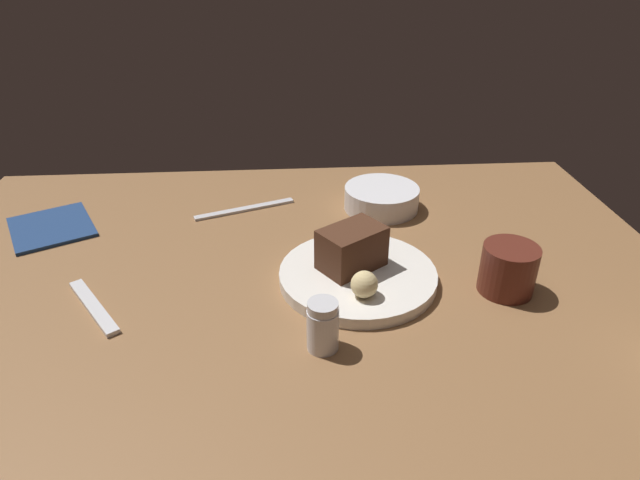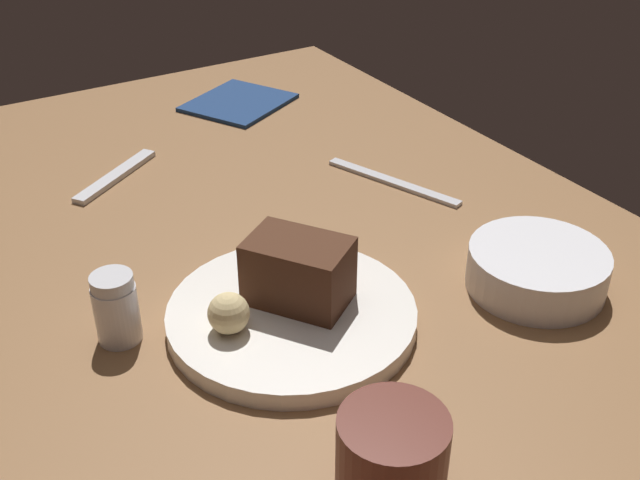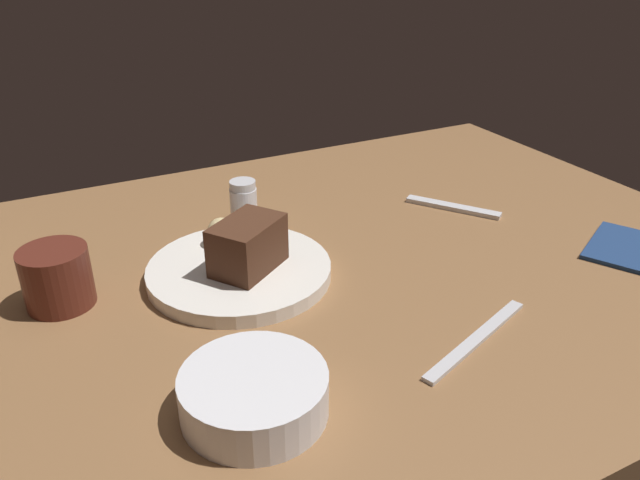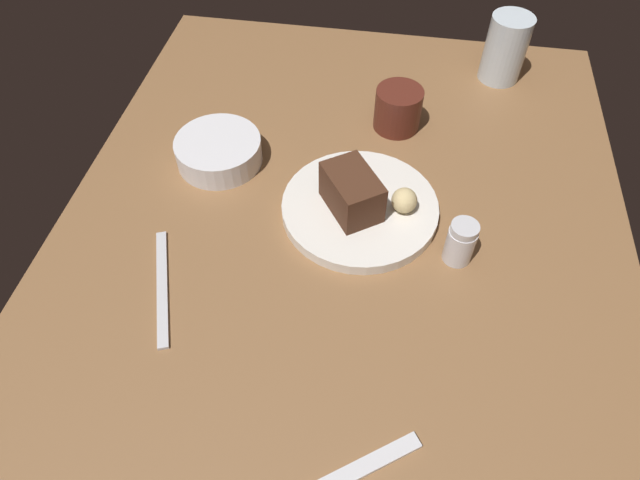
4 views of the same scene
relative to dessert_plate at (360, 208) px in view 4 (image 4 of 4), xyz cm
name	(u,v)px [view 4 (image 4 of 4)]	position (x,y,z in cm)	size (l,w,h in cm)	color
dining_table	(335,267)	(-9.67, 2.20, -2.39)	(120.00, 84.00, 3.00)	brown
dessert_plate	(360,208)	(0.00, 0.00, 0.00)	(23.35, 23.35, 1.79)	white
chocolate_cake_slice	(352,192)	(-0.86, 1.28, 4.07)	(9.29, 6.14, 6.35)	#472819
bread_roll	(404,200)	(-0.01, -6.32, 2.78)	(3.77, 3.77, 3.77)	#DBC184
salt_shaker	(461,242)	(-6.28, -14.45, 2.48)	(4.02, 4.02, 6.85)	silver
water_glass	(505,48)	(38.47, -21.71, 5.13)	(7.55, 7.55, 12.05)	silver
side_bowl	(219,151)	(7.48, 23.77, 1.21)	(13.78, 13.78, 4.22)	silver
coffee_cup	(398,109)	(21.00, -3.82, 2.70)	(7.92, 7.92, 7.19)	#562319
dessert_spoon	(358,470)	(-37.32, -4.35, -0.54)	(15.00, 1.80, 0.70)	silver
butter_knife	(162,286)	(-17.96, 24.65, -0.64)	(19.00, 1.40, 0.50)	silver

